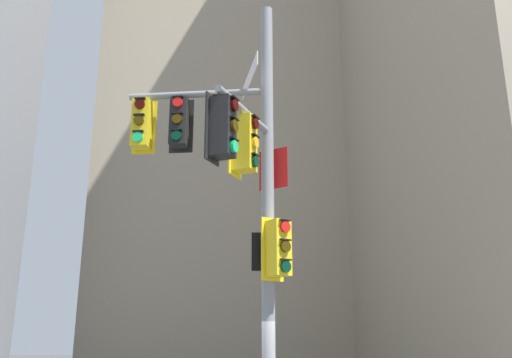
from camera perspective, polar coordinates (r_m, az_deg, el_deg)
The scene contains 2 objects.
building_mid_block at distance 36.33m, azimuth -3.82°, elevation 6.28°, with size 13.38×13.38×32.12m, color tan.
signal_pole_assembly at distance 10.11m, azimuth -2.37°, elevation 0.53°, with size 3.17×2.69×8.81m.
Camera 1 is at (-1.13, -9.86, 2.27)m, focal length 38.13 mm.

